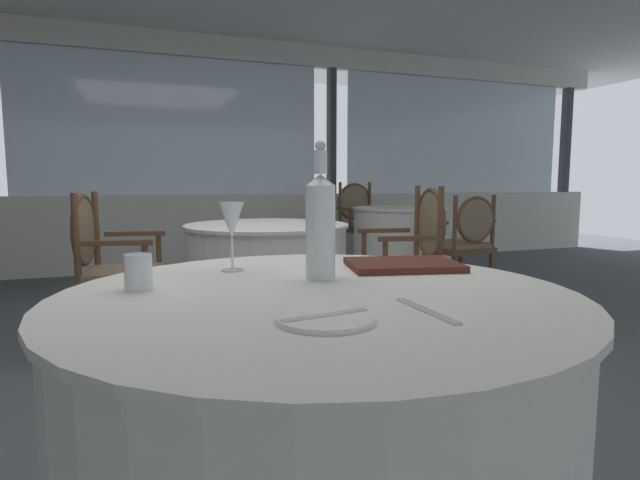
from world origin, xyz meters
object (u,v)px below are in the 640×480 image
Objects in this scene: side_plate at (325,318)px; dining_chair_2_1 at (412,250)px; wine_glass at (232,222)px; dining_chair_0_1 at (464,238)px; water_tumbler at (138,272)px; dining_chair_0_0 at (359,217)px; menu_book at (403,265)px; dining_chair_2_0 at (109,259)px; water_bottle at (320,223)px.

dining_chair_2_1 is (1.35, 1.98, -0.19)m from side_plate.
wine_glass is 0.23× the size of dining_chair_0_1.
side_plate is 2.19× the size of water_tumbler.
dining_chair_0_1 is at bearing 49.92° from side_plate.
dining_chair_0_0 is at bearing 59.34° from water_tumbler.
wine_glass is 2.34× the size of water_tumbler.
menu_book is 0.34× the size of dining_chair_2_0.
wine_glass is 4.62m from dining_chair_0_0.
dining_chair_2_1 is (1.41, 1.39, -0.33)m from wine_glass.
side_plate is 2.40m from dining_chair_2_1.
wine_glass is 2.01m from dining_chair_2_1.
dining_chair_0_1 is (0.13, -1.89, -0.06)m from dining_chair_0_0.
water_bottle is at bearing 63.25° from dining_chair_2_1.
dining_chair_2_0 reaches higher than menu_book.
water_bottle is at bearing 71.21° from side_plate.
side_plate is 0.94× the size of wine_glass.
dining_chair_0_0 is at bearing 64.25° from water_bottle.
side_plate is at bearing 136.13° from dining_chair_0_1.
dining_chair_2_0 is (-0.62, 1.93, -0.34)m from water_bottle.
wine_glass reaches higher than dining_chair_0_1.
wine_glass is (-0.07, 0.59, 0.14)m from side_plate.
side_plate is 0.52× the size of water_bottle.
dining_chair_2_0 is (-2.79, -0.41, 0.02)m from dining_chair_0_1.
dining_chair_2_0 is at bearing 103.65° from wine_glass.
dining_chair_2_1 is (-0.83, -2.64, -0.02)m from dining_chair_0_0.
dining_chair_2_1 reaches higher than menu_book.
water_tumbler is at bearing 127.76° from dining_chair_0_1.
wine_glass reaches higher than menu_book.
water_bottle is (0.13, 0.39, 0.14)m from side_plate.
dining_chair_2_0 is at bearing 128.27° from menu_book.
water_tumbler is (-0.45, 0.02, -0.11)m from water_bottle.
dining_chair_0_1 is at bearing 42.20° from wine_glass.
dining_chair_2_1 is at bearing -21.20° from dining_chair_0_0.
dining_chair_2_0 is at bearing 94.92° from water_tumbler.
dining_chair_2_1 is at bearing 43.29° from water_tumbler.
water_tumbler is 0.09× the size of dining_chair_0_0.
dining_chair_0_0 is 3.52m from dining_chair_2_0.
menu_book is (0.29, 0.07, -0.14)m from water_bottle.
dining_chair_0_0 is at bearing 64.80° from side_plate.
water_tumbler is at bearing 128.39° from side_plate.
wine_glass reaches higher than dining_chair_2_0.
menu_book is at bearing 3.98° from water_tumbler.
side_plate is at bearing -51.61° from water_tumbler.
dining_chair_2_1 reaches higher than wine_glass.
side_plate is 0.19× the size of dining_chair_2_1.
dining_chair_0_1 is 1.21m from dining_chair_2_1.
side_plate is 0.19× the size of dining_chair_0_0.
wine_glass is 1.82m from dining_chair_2_0.
menu_book is at bearing -26.63° from dining_chair_0_0.
dining_chair_2_0 is at bearing -52.97° from dining_chair_0_0.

